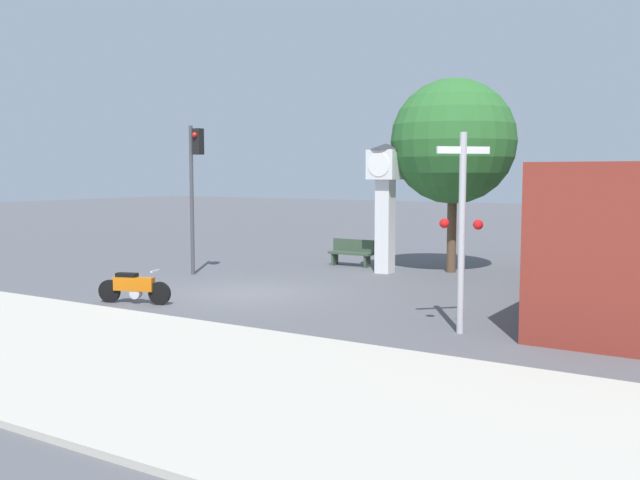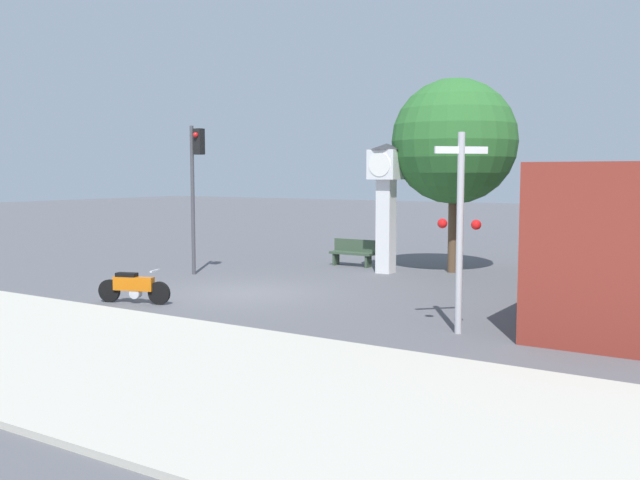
% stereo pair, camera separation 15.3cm
% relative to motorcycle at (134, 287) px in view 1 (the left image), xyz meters
% --- Properties ---
extents(ground_plane, '(120.00, 120.00, 0.00)m').
position_rel_motorcycle_xyz_m(ground_plane, '(1.37, 2.67, -0.41)').
color(ground_plane, '#56565B').
extents(sidewalk_strip, '(36.00, 6.00, 0.10)m').
position_rel_motorcycle_xyz_m(sidewalk_strip, '(1.37, -4.00, -0.36)').
color(sidewalk_strip, '#BCB7A8').
rests_on(sidewalk_strip, ground_plane).
extents(motorcycle, '(1.86, 0.73, 0.85)m').
position_rel_motorcycle_xyz_m(motorcycle, '(0.00, 0.00, 0.00)').
color(motorcycle, black).
rests_on(motorcycle, ground_plane).
extents(clock_tower, '(1.12, 1.12, 4.14)m').
position_rel_motorcycle_xyz_m(clock_tower, '(2.76, 8.14, 2.35)').
color(clock_tower, white).
rests_on(clock_tower, ground_plane).
extents(traffic_light, '(0.50, 0.35, 4.67)m').
position_rel_motorcycle_xyz_m(traffic_light, '(-2.10, 4.59, 2.78)').
color(traffic_light, '#47474C').
rests_on(traffic_light, ground_plane).
extents(railroad_crossing_signal, '(0.90, 0.82, 4.00)m').
position_rel_motorcycle_xyz_m(railroad_crossing_signal, '(7.98, 1.15, 1.77)').
color(railroad_crossing_signal, '#B7B7BC').
rests_on(railroad_crossing_signal, ground_plane).
extents(street_tree, '(3.99, 3.99, 6.20)m').
position_rel_motorcycle_xyz_m(street_tree, '(4.52, 9.42, 3.79)').
color(street_tree, brown).
rests_on(street_tree, ground_plane).
extents(bench, '(1.60, 0.44, 0.92)m').
position_rel_motorcycle_xyz_m(bench, '(1.02, 9.06, 0.08)').
color(bench, '#384C38').
rests_on(bench, ground_plane).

